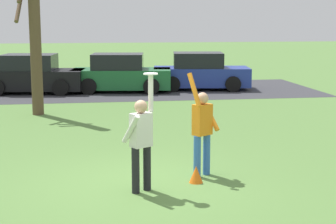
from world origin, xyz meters
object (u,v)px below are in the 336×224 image
parked_car_blue (200,73)px  bare_tree_tall (33,19)px  field_cone_orange (196,174)px  person_catcher (141,138)px  person_defender (202,127)px  parked_car_black (32,75)px  frisbee_disc (151,74)px  parked_car_green (120,74)px

parked_car_blue → bare_tree_tall: 8.79m
field_cone_orange → person_catcher: bearing=-160.6°
person_defender → parked_car_blue: 13.37m
person_defender → parked_car_blue: bearing=-134.6°
parked_car_blue → field_cone_orange: (-2.97, -13.52, -0.57)m
parked_car_black → bare_tree_tall: 5.85m
parked_car_black → field_cone_orange: (4.12, -13.43, -0.57)m
bare_tree_tall → frisbee_disc: bearing=-72.3°
person_defender → frisbee_disc: (-1.09, -0.70, 1.11)m
parked_car_black → person_defender: bearing=-63.5°
parked_car_black → bare_tree_tall: (0.58, -5.35, 2.29)m
parked_car_black → bare_tree_tall: bare_tree_tall is taller
parked_car_green → parked_car_blue: (3.48, 0.24, 0.00)m
person_defender → parked_car_blue: person_defender is taller
frisbee_disc → parked_car_blue: (3.85, 13.78, -1.37)m
frisbee_disc → bare_tree_tall: (-2.66, 8.34, 0.92)m
person_catcher → parked_car_blue: (4.04, 13.90, -0.25)m
person_catcher → field_cone_orange: 1.40m
parked_car_black → parked_car_blue: size_ratio=1.00×
person_catcher → person_defender: bearing=0.0°
person_defender → frisbee_disc: bearing=0.0°
parked_car_green → parked_car_black: bearing=-174.3°
parked_car_green → bare_tree_tall: (-3.04, -5.20, 2.29)m
parked_car_blue → field_cone_orange: 13.86m
frisbee_disc → parked_car_blue: 14.37m
parked_car_blue → bare_tree_tall: bare_tree_tall is taller
parked_car_green → field_cone_orange: 13.30m
bare_tree_tall → field_cone_orange: (3.54, -8.08, -2.86)m
parked_car_black → parked_car_green: same height
parked_car_blue → frisbee_disc: bearing=-97.5°
field_cone_orange → parked_car_green: bearing=92.2°
frisbee_disc → parked_car_blue: frisbee_disc is taller
person_catcher → parked_car_green: (0.56, 13.65, -0.25)m
person_catcher → field_cone_orange: size_ratio=6.50×
person_catcher → frisbee_disc: frisbee_disc is taller
field_cone_orange → parked_car_blue: bearing=77.6°
parked_car_green → person_catcher: bearing=-84.2°
parked_car_green → field_cone_orange: bearing=-79.7°
parked_car_green → bare_tree_tall: 6.44m
person_catcher → field_cone_orange: (1.07, 0.38, -0.82)m
parked_car_black → parked_car_blue: 7.09m
person_catcher → parked_car_blue: 14.48m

